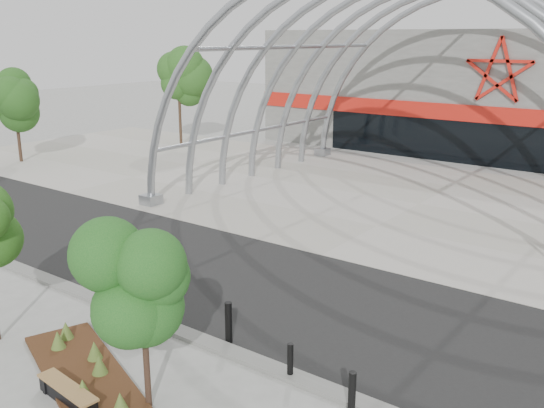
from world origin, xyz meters
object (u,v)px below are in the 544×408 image
object	(u,v)px
bench_0	(120,326)
bollard_2	(229,323)
street_tree_1	(141,282)
bench_1	(68,394)

from	to	relation	value
bench_0	bollard_2	bearing A→B (deg)	26.28
street_tree_1	bench_1	bearing A→B (deg)	-147.31
street_tree_1	bollard_2	distance (m)	3.85
bench_0	bench_1	xyz separation A→B (m)	(1.58, -2.72, -0.02)
street_tree_1	bench_1	world-z (taller)	street_tree_1
bench_1	bollard_2	size ratio (longest dim) A/B	1.66
bench_1	bollard_2	distance (m)	4.20
bench_1	bollard_2	bearing A→B (deg)	74.95
street_tree_1	bench_0	xyz separation A→B (m)	(-3.06, 1.77, -2.63)
bench_1	bench_0	bearing A→B (deg)	120.14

